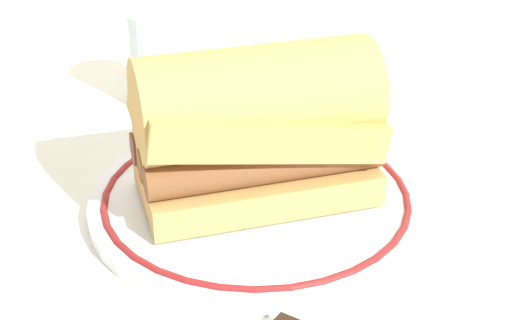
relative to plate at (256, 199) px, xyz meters
name	(u,v)px	position (x,y,z in m)	size (l,w,h in m)	color
ground_plane	(244,215)	(-0.01, -0.01, -0.01)	(1.50, 1.50, 0.00)	silver
plate	(256,199)	(0.00, 0.00, 0.00)	(0.28, 0.28, 0.01)	white
sausage_sandwich	(256,125)	(0.00, 0.00, 0.07)	(0.21, 0.15, 0.13)	tan
drinking_glass	(161,64)	(-0.10, 0.21, 0.04)	(0.07, 0.07, 0.10)	silver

